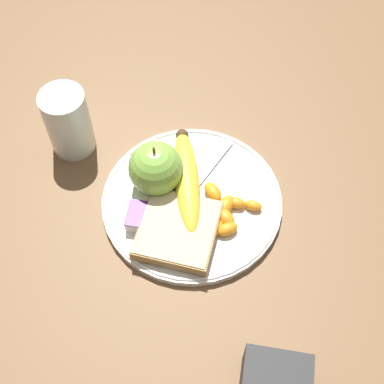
% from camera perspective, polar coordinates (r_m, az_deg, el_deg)
% --- Properties ---
extents(ground_plane, '(3.00, 3.00, 0.00)m').
position_cam_1_polar(ground_plane, '(0.78, 0.00, -1.25)').
color(ground_plane, brown).
extents(plate, '(0.26, 0.26, 0.01)m').
position_cam_1_polar(plate, '(0.77, 0.00, -0.95)').
color(plate, white).
rests_on(plate, ground_plane).
extents(juice_glass, '(0.07, 0.07, 0.11)m').
position_cam_1_polar(juice_glass, '(0.82, -13.04, 7.16)').
color(juice_glass, silver).
rests_on(juice_glass, ground_plane).
extents(apple, '(0.08, 0.08, 0.09)m').
position_cam_1_polar(apple, '(0.75, -3.89, 2.52)').
color(apple, '#84BC47').
rests_on(apple, plate).
extents(banana, '(0.18, 0.08, 0.04)m').
position_cam_1_polar(banana, '(0.77, -0.58, 1.35)').
color(banana, yellow).
rests_on(banana, plate).
extents(bread_slice, '(0.12, 0.11, 0.02)m').
position_cam_1_polar(bread_slice, '(0.73, -1.51, -4.09)').
color(bread_slice, '#AB8751').
rests_on(bread_slice, plate).
extents(fork, '(0.17, 0.09, 0.00)m').
position_cam_1_polar(fork, '(0.78, -0.14, 0.12)').
color(fork, '#B2B2B7').
rests_on(fork, plate).
extents(jam_packet, '(0.04, 0.03, 0.02)m').
position_cam_1_polar(jam_packet, '(0.75, -5.61, -2.67)').
color(jam_packet, silver).
rests_on(jam_packet, plate).
extents(orange_segment_0, '(0.03, 0.03, 0.02)m').
position_cam_1_polar(orange_segment_0, '(0.74, 3.81, -3.96)').
color(orange_segment_0, orange).
rests_on(orange_segment_0, plate).
extents(orange_segment_1, '(0.02, 0.03, 0.02)m').
position_cam_1_polar(orange_segment_1, '(0.75, 1.23, -2.37)').
color(orange_segment_1, orange).
rests_on(orange_segment_1, plate).
extents(orange_segment_2, '(0.04, 0.03, 0.02)m').
position_cam_1_polar(orange_segment_2, '(0.74, 2.41, -3.93)').
color(orange_segment_2, orange).
rests_on(orange_segment_2, plate).
extents(orange_segment_3, '(0.04, 0.04, 0.02)m').
position_cam_1_polar(orange_segment_3, '(0.77, 2.23, 0.01)').
color(orange_segment_3, orange).
rests_on(orange_segment_3, plate).
extents(orange_segment_4, '(0.03, 0.03, 0.02)m').
position_cam_1_polar(orange_segment_4, '(0.75, 2.52, -2.52)').
color(orange_segment_4, orange).
rests_on(orange_segment_4, plate).
extents(orange_segment_5, '(0.04, 0.04, 0.02)m').
position_cam_1_polar(orange_segment_5, '(0.75, 3.54, -2.69)').
color(orange_segment_5, orange).
rests_on(orange_segment_5, plate).
extents(orange_segment_6, '(0.04, 0.03, 0.02)m').
position_cam_1_polar(orange_segment_6, '(0.76, 3.62, -1.42)').
color(orange_segment_6, orange).
rests_on(orange_segment_6, plate).
extents(orange_segment_7, '(0.02, 0.03, 0.02)m').
position_cam_1_polar(orange_segment_7, '(0.76, 4.64, -1.42)').
color(orange_segment_7, orange).
rests_on(orange_segment_7, plate).
extents(orange_segment_8, '(0.02, 0.03, 0.01)m').
position_cam_1_polar(orange_segment_8, '(0.76, 6.58, -1.17)').
color(orange_segment_8, orange).
rests_on(orange_segment_8, plate).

